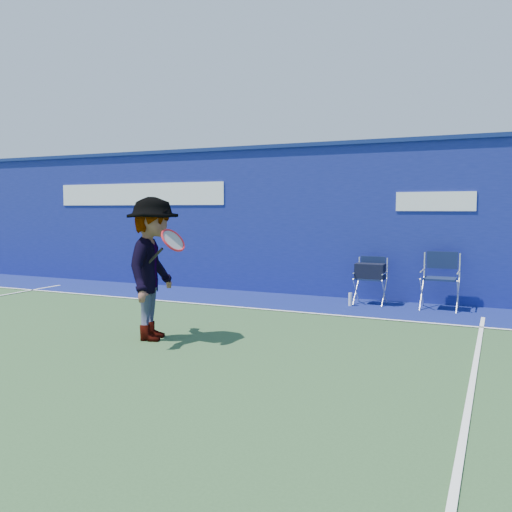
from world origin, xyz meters
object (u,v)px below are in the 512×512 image
at_px(directors_chair_right, 440,292).
at_px(water_bottle, 350,299).
at_px(directors_chair_left, 370,285).
at_px(tennis_player, 153,269).

distance_m(directors_chair_right, water_bottle, 1.56).
bearing_deg(directors_chair_left, directors_chair_right, -0.31).
bearing_deg(directors_chair_right, directors_chair_left, 179.69).
xyz_separation_m(directors_chair_left, directors_chair_right, (1.23, -0.01, -0.05)).
bearing_deg(water_bottle, directors_chair_left, 49.29).
height_order(directors_chair_left, water_bottle, directors_chair_left).
relative_size(directors_chair_right, water_bottle, 4.12).
relative_size(directors_chair_left, water_bottle, 3.59).
relative_size(water_bottle, tennis_player, 0.13).
distance_m(directors_chair_right, tennis_player, 5.13).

